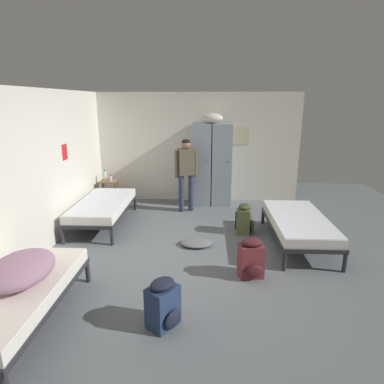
{
  "coord_description": "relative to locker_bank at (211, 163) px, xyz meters",
  "views": [
    {
      "loc": [
        0.22,
        -4.66,
        2.34
      ],
      "look_at": [
        0.0,
        0.3,
        0.95
      ],
      "focal_mm": 30.71,
      "sensor_mm": 36.0,
      "label": 1
    }
  ],
  "objects": [
    {
      "name": "ground_plane",
      "position": [
        -0.33,
        -2.71,
        -0.97
      ],
      "size": [
        9.58,
        9.58,
        0.0
      ],
      "primitive_type": "plane",
      "color": "slate"
    },
    {
      "name": "room_backdrop",
      "position": [
        -1.63,
        -1.38,
        0.29
      ],
      "size": [
        4.74,
        6.05,
        2.52
      ],
      "color": "silver",
      "rests_on": "ground_plane"
    },
    {
      "name": "locker_bank",
      "position": [
        0.0,
        0.0,
        0.0
      ],
      "size": [
        0.9,
        0.55,
        2.07
      ],
      "color": "#8C99A3",
      "rests_on": "ground_plane"
    },
    {
      "name": "shelf_unit",
      "position": [
        -2.34,
        -0.19,
        -0.62
      ],
      "size": [
        0.38,
        0.3,
        0.57
      ],
      "color": "brown",
      "rests_on": "ground_plane"
    },
    {
      "name": "bed_right",
      "position": [
        1.43,
        -2.2,
        -0.59
      ],
      "size": [
        0.9,
        1.9,
        0.49
      ],
      "color": "#28282D",
      "rests_on": "ground_plane"
    },
    {
      "name": "bed_left_rear",
      "position": [
        -2.09,
        -1.46,
        -0.59
      ],
      "size": [
        0.9,
        1.9,
        0.49
      ],
      "color": "#28282D",
      "rests_on": "ground_plane"
    },
    {
      "name": "bed_left_front",
      "position": [
        -2.09,
        -4.45,
        -0.59
      ],
      "size": [
        0.9,
        1.9,
        0.49
      ],
      "color": "#28282D",
      "rests_on": "ground_plane"
    },
    {
      "name": "bedding_heap",
      "position": [
        -2.04,
        -4.36,
        -0.34
      ],
      "size": [
        0.63,
        0.84,
        0.28
      ],
      "color": "gray",
      "rests_on": "bed_left_front"
    },
    {
      "name": "person_traveler",
      "position": [
        -0.54,
        -0.55,
        -0.03
      ],
      "size": [
        0.47,
        0.3,
        1.56
      ],
      "color": "#2D334C",
      "rests_on": "ground_plane"
    },
    {
      "name": "water_bottle",
      "position": [
        -2.42,
        -0.17,
        -0.28
      ],
      "size": [
        0.07,
        0.07,
        0.25
      ],
      "color": "silver",
      "rests_on": "shelf_unit"
    },
    {
      "name": "lotion_bottle",
      "position": [
        -2.27,
        -0.23,
        -0.33
      ],
      "size": [
        0.06,
        0.06,
        0.16
      ],
      "color": "beige",
      "rests_on": "shelf_unit"
    },
    {
      "name": "backpack_navy",
      "position": [
        -0.55,
        -4.37,
        -0.71
      ],
      "size": [
        0.42,
        0.41,
        0.55
      ],
      "color": "navy",
      "rests_on": "ground_plane"
    },
    {
      "name": "backpack_olive",
      "position": [
        0.6,
        -1.74,
        -0.71
      ],
      "size": [
        0.38,
        0.37,
        0.55
      ],
      "color": "#566038",
      "rests_on": "ground_plane"
    },
    {
      "name": "backpack_maroon",
      "position": [
        0.51,
        -3.29,
        -0.71
      ],
      "size": [
        0.36,
        0.38,
        0.55
      ],
      "color": "maroon",
      "rests_on": "ground_plane"
    },
    {
      "name": "clothes_pile_grey",
      "position": [
        -0.26,
        -2.32,
        -0.92
      ],
      "size": [
        0.53,
        0.41,
        0.09
      ],
      "color": "slate",
      "rests_on": "ground_plane"
    }
  ]
}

